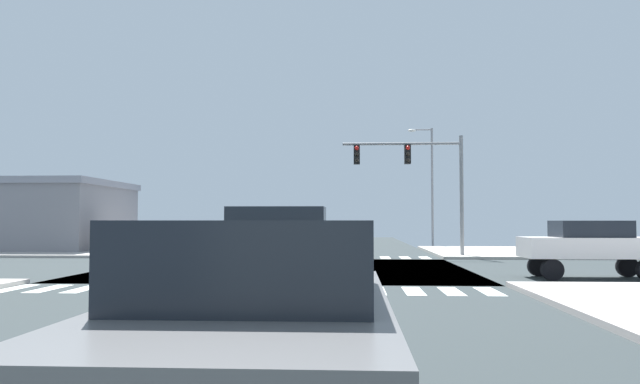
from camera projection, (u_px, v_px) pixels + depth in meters
name	position (u px, v px, depth m)	size (l,w,h in m)	color
ground	(286.00, 269.00, 23.64)	(90.00, 90.00, 0.05)	#2C3334
sidewalk_corner_ne	(533.00, 252.00, 34.88)	(12.00, 12.00, 0.14)	#B2ADA3
sidewalk_corner_nw	(93.00, 251.00, 36.34)	(12.00, 12.00, 0.14)	#AFA9A2
crosswalk_near	(246.00, 290.00, 16.37)	(13.50, 2.00, 0.01)	white
crosswalk_far	(297.00, 257.00, 30.93)	(13.50, 2.00, 0.01)	white
traffic_signal_mast	(414.00, 168.00, 31.10)	(6.19, 0.55, 6.25)	gray
street_lamp	(429.00, 176.00, 42.79)	(1.78, 0.32, 8.44)	gray
bank_building	(9.00, 216.00, 38.31)	(15.06, 9.35, 4.37)	gray
sedan_nearside_1	(590.00, 244.00, 19.62)	(4.30, 1.80, 1.88)	black
sedan_farside_2	(261.00, 327.00, 4.34)	(1.80, 4.30, 1.88)	black
sedan_crossing_3	(280.00, 228.00, 63.01)	(1.80, 4.30, 1.88)	black
suv_trailing_1	(277.00, 235.00, 20.21)	(4.60, 1.96, 2.34)	black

